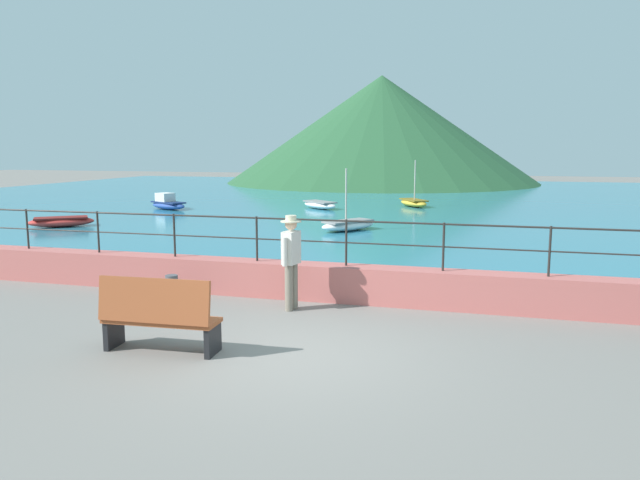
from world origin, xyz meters
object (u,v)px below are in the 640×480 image
Objects in this scene: bench_main at (158,315)px; bollard at (172,288)px; boat_5 at (168,204)px; boat_4 at (414,202)px; boat_2 at (61,221)px; boat_3 at (348,225)px; person_walking at (291,257)px; boat_0 at (320,205)px.

bench_main is 3.38× the size of bollard.
bollard is at bearing -60.10° from boat_5.
bench_main is 0.71× the size of boat_4.
bench_main is at bearing -46.55° from boat_2.
boat_3 is 9.55m from boat_4.
boat_2 is (-11.79, 8.51, -0.72)m from person_walking.
person_walking is at bearing -82.64° from boat_3.
bench_main is at bearing -60.68° from boat_5.
bench_main is 0.70× the size of boat_5.
person_walking is 0.71× the size of boat_5.
person_walking is 3.42× the size of bollard.
boat_4 reaches higher than boat_2.
boat_4 is at bearing 90.56° from person_walking.
bench_main reaches higher than boat_5.
bench_main is 0.74× the size of boat_0.
boat_0 is 7.81m from boat_3.
bench_main is at bearing -64.06° from bollard.
boat_2 is 0.96× the size of boat_5.
boat_3 is (-0.24, 13.16, -0.30)m from bench_main.
boat_4 is (11.60, 11.36, 0.01)m from boat_2.
boat_4 is 11.98m from boat_5.
person_walking is at bearing -75.96° from boat_0.
boat_5 is (-8.86, 15.41, 0.07)m from bollard.
boat_3 is at bearing 91.04° from bench_main.
bench_main is 3.07m from bollard.
bench_main is 0.99× the size of person_walking.
bench_main is 20.62m from boat_0.
bollard reaches higher than boat_0.
bench_main is at bearing -111.70° from person_walking.
bollard is 0.22× the size of boat_0.
bench_main is 20.83m from boat_5.
boat_2 is at bearing -169.83° from boat_3.
boat_2 is at bearing 137.62° from bollard.
boat_4 is at bearing 87.70° from bench_main.
person_walking is 0.75× the size of boat_0.
bollard is at bearing -83.66° from boat_0.
boat_3 reaches higher than bollard.
boat_0 is 0.97× the size of boat_3.
boat_5 is (-9.96, 5.00, 0.06)m from boat_3.
bollard is at bearing -96.03° from boat_3.
person_walking is at bearing 68.30° from bench_main.
boat_5 is at bearing -158.05° from boat_4.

